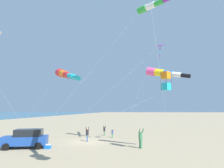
{
  "coord_description": "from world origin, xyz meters",
  "views": [
    {
      "loc": [
        5.95,
        -23.97,
        3.79
      ],
      "look_at": [
        3.88,
        -6.43,
        6.09
      ],
      "focal_mm": 31.83,
      "sensor_mm": 36.0,
      "label": 1
    }
  ],
  "objects_px": {
    "parked_car": "(26,138)",
    "person_adult_flyer": "(141,137)",
    "person_child_green_jacket": "(104,130)",
    "kite_windsock_black_fish_shape": "(153,5)",
    "kite_box_small_distant": "(166,81)",
    "cooler_box": "(47,147)",
    "person_bystander_far": "(87,133)",
    "person_child_grey_jacket": "(112,133)",
    "kite_delta_teal_far_right": "(159,46)",
    "kite_windsock_checkered_midright": "(162,73)",
    "kite_windsock_magenta_far_left": "(64,74)"
  },
  "relations": [
    {
      "from": "parked_car",
      "to": "person_adult_flyer",
      "type": "distance_m",
      "value": 11.49
    },
    {
      "from": "cooler_box",
      "to": "kite_windsock_magenta_far_left",
      "type": "relative_size",
      "value": 0.06
    },
    {
      "from": "kite_windsock_checkered_midright",
      "to": "kite_delta_teal_far_right",
      "type": "relative_size",
      "value": 0.82
    },
    {
      "from": "person_child_green_jacket",
      "to": "kite_box_small_distant",
      "type": "bearing_deg",
      "value": -57.4
    },
    {
      "from": "person_child_green_jacket",
      "to": "kite_windsock_magenta_far_left",
      "type": "distance_m",
      "value": 15.42
    },
    {
      "from": "person_bystander_far",
      "to": "kite_delta_teal_far_right",
      "type": "bearing_deg",
      "value": -17.08
    },
    {
      "from": "cooler_box",
      "to": "person_child_grey_jacket",
      "type": "relative_size",
      "value": 0.54
    },
    {
      "from": "person_adult_flyer",
      "to": "person_bystander_far",
      "type": "height_order",
      "value": "person_adult_flyer"
    },
    {
      "from": "person_adult_flyer",
      "to": "kite_windsock_checkered_midright",
      "type": "distance_m",
      "value": 6.76
    },
    {
      "from": "person_adult_flyer",
      "to": "kite_box_small_distant",
      "type": "bearing_deg",
      "value": -44.5
    },
    {
      "from": "person_child_grey_jacket",
      "to": "person_bystander_far",
      "type": "xyz_separation_m",
      "value": [
        -2.65,
        -3.62,
        0.31
      ]
    },
    {
      "from": "person_bystander_far",
      "to": "kite_box_small_distant",
      "type": "bearing_deg",
      "value": -33.97
    },
    {
      "from": "kite_box_small_distant",
      "to": "person_adult_flyer",
      "type": "bearing_deg",
      "value": 135.5
    },
    {
      "from": "person_child_green_jacket",
      "to": "kite_delta_teal_far_right",
      "type": "height_order",
      "value": "kite_delta_teal_far_right"
    },
    {
      "from": "kite_delta_teal_far_right",
      "to": "kite_windsock_magenta_far_left",
      "type": "bearing_deg",
      "value": -146.1
    },
    {
      "from": "person_child_grey_jacket",
      "to": "person_bystander_far",
      "type": "bearing_deg",
      "value": -126.16
    },
    {
      "from": "cooler_box",
      "to": "kite_delta_teal_far_right",
      "type": "height_order",
      "value": "kite_delta_teal_far_right"
    },
    {
      "from": "kite_windsock_checkered_midright",
      "to": "kite_delta_teal_far_right",
      "type": "distance_m",
      "value": 3.65
    },
    {
      "from": "person_adult_flyer",
      "to": "kite_box_small_distant",
      "type": "xyz_separation_m",
      "value": [
        2.32,
        -2.28,
        5.31
      ]
    },
    {
      "from": "person_child_grey_jacket",
      "to": "person_bystander_far",
      "type": "relative_size",
      "value": 0.67
    },
    {
      "from": "kite_windsock_checkered_midright",
      "to": "cooler_box",
      "type": "bearing_deg",
      "value": -176.81
    },
    {
      "from": "parked_car",
      "to": "person_adult_flyer",
      "type": "bearing_deg",
      "value": 6.25
    },
    {
      "from": "person_child_grey_jacket",
      "to": "kite_windsock_checkered_midright",
      "type": "bearing_deg",
      "value": -53.37
    },
    {
      "from": "person_child_grey_jacket",
      "to": "parked_car",
      "type": "bearing_deg",
      "value": -132.65
    },
    {
      "from": "person_child_green_jacket",
      "to": "kite_windsock_black_fish_shape",
      "type": "bearing_deg",
      "value": -52.62
    },
    {
      "from": "parked_car",
      "to": "cooler_box",
      "type": "distance_m",
      "value": 2.45
    },
    {
      "from": "person_bystander_far",
      "to": "person_child_green_jacket",
      "type": "bearing_deg",
      "value": 78.49
    },
    {
      "from": "person_bystander_far",
      "to": "kite_windsock_checkered_midright",
      "type": "bearing_deg",
      "value": -26.59
    },
    {
      "from": "person_bystander_far",
      "to": "kite_windsock_magenta_far_left",
      "type": "distance_m",
      "value": 10.17
    },
    {
      "from": "cooler_box",
      "to": "person_bystander_far",
      "type": "bearing_deg",
      "value": 60.41
    },
    {
      "from": "person_adult_flyer",
      "to": "kite_delta_teal_far_right",
      "type": "bearing_deg",
      "value": 22.42
    },
    {
      "from": "kite_windsock_black_fish_shape",
      "to": "kite_box_small_distant",
      "type": "bearing_deg",
      "value": -76.39
    },
    {
      "from": "cooler_box",
      "to": "kite_windsock_black_fish_shape",
      "type": "bearing_deg",
      "value": 9.76
    },
    {
      "from": "person_adult_flyer",
      "to": "kite_windsock_black_fish_shape",
      "type": "bearing_deg",
      "value": 16.97
    },
    {
      "from": "cooler_box",
      "to": "person_adult_flyer",
      "type": "relative_size",
      "value": 0.32
    },
    {
      "from": "kite_windsock_checkered_midright",
      "to": "kite_windsock_magenta_far_left",
      "type": "bearing_deg",
      "value": -154.25
    },
    {
      "from": "kite_box_small_distant",
      "to": "kite_delta_teal_far_right",
      "type": "xyz_separation_m",
      "value": [
        -0.09,
        3.19,
        4.31
      ]
    },
    {
      "from": "person_child_green_jacket",
      "to": "kite_windsock_checkered_midright",
      "type": "relative_size",
      "value": 0.14
    },
    {
      "from": "parked_car",
      "to": "kite_windsock_checkered_midright",
      "type": "height_order",
      "value": "kite_windsock_checkered_midright"
    },
    {
      "from": "person_child_green_jacket",
      "to": "person_bystander_far",
      "type": "relative_size",
      "value": 0.85
    },
    {
      "from": "parked_car",
      "to": "person_bystander_far",
      "type": "distance_m",
      "value": 7.0
    },
    {
      "from": "kite_windsock_magenta_far_left",
      "to": "person_child_green_jacket",
      "type": "bearing_deg",
      "value": 85.27
    },
    {
      "from": "parked_car",
      "to": "cooler_box",
      "type": "height_order",
      "value": "parked_car"
    },
    {
      "from": "person_child_grey_jacket",
      "to": "kite_box_small_distant",
      "type": "xyz_separation_m",
      "value": [
        5.99,
        -9.44,
        5.76
      ]
    },
    {
      "from": "person_adult_flyer",
      "to": "kite_windsock_black_fish_shape",
      "type": "distance_m",
      "value": 14.34
    },
    {
      "from": "kite_box_small_distant",
      "to": "kite_delta_teal_far_right",
      "type": "bearing_deg",
      "value": 91.68
    },
    {
      "from": "person_child_green_jacket",
      "to": "kite_box_small_distant",
      "type": "height_order",
      "value": "kite_box_small_distant"
    },
    {
      "from": "kite_windsock_black_fish_shape",
      "to": "person_child_grey_jacket",
      "type": "bearing_deg",
      "value": 128.58
    },
    {
      "from": "parked_car",
      "to": "person_child_green_jacket",
      "type": "height_order",
      "value": "parked_car"
    },
    {
      "from": "person_adult_flyer",
      "to": "person_child_green_jacket",
      "type": "bearing_deg",
      "value": 118.71
    }
  ]
}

